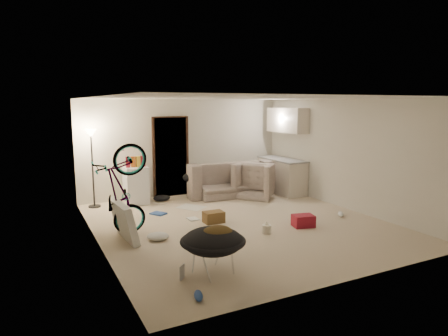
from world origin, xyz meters
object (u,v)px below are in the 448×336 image
mini_fridge (136,185)px  saucer_chair (213,247)px  kitchen_counter (282,176)px  bicycle (121,212)px  floor_lamp (92,152)px  armchair (258,183)px  tv_box (124,221)px  sofa (227,182)px  drink_case_a (214,217)px  drink_case_b (303,221)px  juicer (267,228)px

mini_fridge → saucer_chair: (-0.07, -4.49, -0.05)m
kitchen_counter → bicycle: (-4.73, -1.77, 0.02)m
floor_lamp → armchair: bearing=-10.0°
saucer_chair → tv_box: size_ratio=0.89×
tv_box → armchair: bearing=22.0°
tv_box → kitchen_counter: bearing=18.7°
sofa → saucer_chair: same height
sofa → saucer_chair: size_ratio=2.43×
tv_box → drink_case_a: bearing=3.1°
sofa → mini_fridge: (-2.41, 0.10, 0.12)m
sofa → drink_case_a: (-1.42, -2.17, -0.22)m
kitchen_counter → drink_case_a: kitchen_counter is taller
floor_lamp → drink_case_b: (3.42, -3.41, -1.19)m
drink_case_a → juicer: size_ratio=1.68×
drink_case_b → kitchen_counter: bearing=76.1°
kitchen_counter → sofa: size_ratio=0.66×
kitchen_counter → armchair: kitchen_counter is taller
kitchen_counter → tv_box: (-4.73, -1.93, -0.10)m
bicycle → juicer: size_ratio=7.34×
tv_box → drink_case_b: bearing=-17.6°
floor_lamp → tv_box: floor_lamp is taller
sofa → juicer: (-0.83, -3.24, -0.23)m
saucer_chair → sofa: bearing=60.6°
saucer_chair → floor_lamp: bearing=101.1°
juicer → sofa: bearing=75.6°
kitchen_counter → armchair: bearing=-175.7°
juicer → drink_case_b: bearing=2.0°
kitchen_counter → floor_lamp: bearing=172.3°
saucer_chair → juicer: 2.03m
saucer_chair → tv_box: bearing=111.7°
bicycle → tv_box: (0.00, -0.16, -0.11)m
floor_lamp → drink_case_a: (1.96, -2.37, -1.19)m
floor_lamp → kitchen_counter: size_ratio=1.21×
armchair → tv_box: bearing=75.8°
saucer_chair → tv_box: 2.16m
armchair → tv_box: (-3.93, -1.87, 0.02)m
armchair → bicycle: bicycle is taller
sofa → drink_case_a: sofa is taller
saucer_chair → kitchen_counter: bearing=45.1°
bicycle → drink_case_b: (3.32, -0.99, -0.34)m
sofa → bicycle: 3.96m
floor_lamp → armchair: (4.03, -0.71, -0.98)m
sofa → saucer_chair: (-2.48, -4.39, 0.06)m
kitchen_counter → drink_case_b: kitchen_counter is taller
mini_fridge → juicer: mini_fridge is taller
drink_case_b → sofa: bearing=104.0°
floor_lamp → mini_fridge: floor_lamp is taller
floor_lamp → armchair: floor_lamp is taller
floor_lamp → kitchen_counter: 4.95m
sofa → drink_case_a: size_ratio=5.69×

